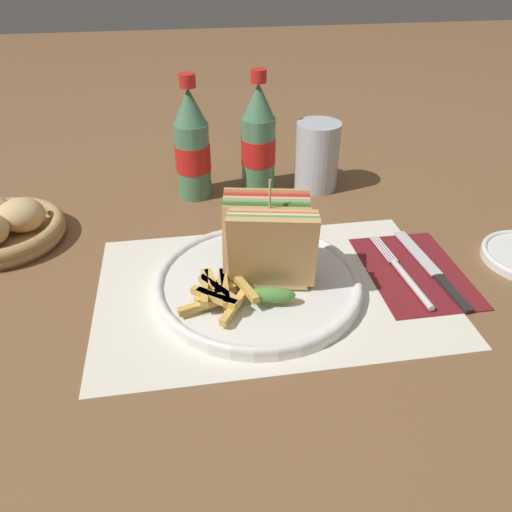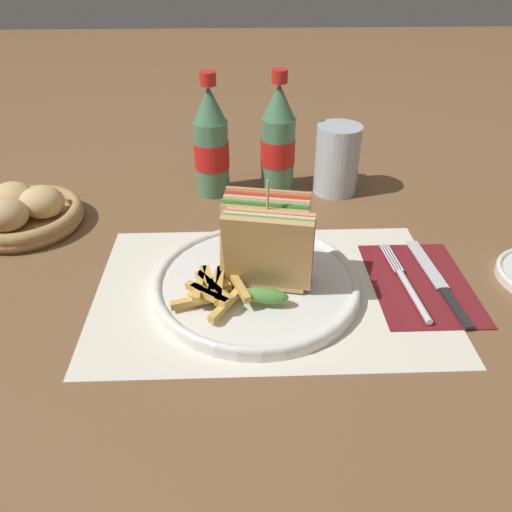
# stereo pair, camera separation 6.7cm
# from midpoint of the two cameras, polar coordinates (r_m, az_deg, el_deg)

# --- Properties ---
(ground_plane) EXTENTS (4.00, 4.00, 0.00)m
(ground_plane) POSITION_cam_midpoint_polar(r_m,az_deg,el_deg) (0.67, -3.34, -4.45)
(ground_plane) COLOR brown
(placemat) EXTENTS (0.47, 0.31, 0.00)m
(placemat) POSITION_cam_midpoint_polar(r_m,az_deg,el_deg) (0.68, -1.07, -3.85)
(placemat) COLOR silver
(placemat) RESTS_ON ground_plane
(plate_main) EXTENTS (0.28, 0.28, 0.02)m
(plate_main) POSITION_cam_midpoint_polar(r_m,az_deg,el_deg) (0.67, -2.59, -3.14)
(plate_main) COLOR white
(plate_main) RESTS_ON ground_plane
(club_sandwich) EXTENTS (0.12, 0.12, 0.15)m
(club_sandwich) POSITION_cam_midpoint_polar(r_m,az_deg,el_deg) (0.64, -1.53, 1.16)
(club_sandwich) COLOR tan
(club_sandwich) RESTS_ON plate_main
(fries_pile) EXTENTS (0.10, 0.10, 0.02)m
(fries_pile) POSITION_cam_midpoint_polar(r_m,az_deg,el_deg) (0.63, -7.31, -4.28)
(fries_pile) COLOR gold
(fries_pile) RESTS_ON plate_main
(napkin) EXTENTS (0.13, 0.19, 0.00)m
(napkin) POSITION_cam_midpoint_polar(r_m,az_deg,el_deg) (0.73, 15.18, -1.76)
(napkin) COLOR maroon
(napkin) RESTS_ON ground_plane
(fork) EXTENTS (0.02, 0.18, 0.01)m
(fork) POSITION_cam_midpoint_polar(r_m,az_deg,el_deg) (0.71, 14.14, -2.31)
(fork) COLOR silver
(fork) RESTS_ON napkin
(knife) EXTENTS (0.03, 0.20, 0.00)m
(knife) POSITION_cam_midpoint_polar(r_m,az_deg,el_deg) (0.74, 16.97, -1.44)
(knife) COLOR black
(knife) RESTS_ON napkin
(coke_bottle_near) EXTENTS (0.06, 0.06, 0.21)m
(coke_bottle_near) POSITION_cam_midpoint_polar(r_m,az_deg,el_deg) (0.89, -9.51, 12.16)
(coke_bottle_near) COLOR #4C7F5B
(coke_bottle_near) RESTS_ON ground_plane
(coke_bottle_far) EXTENTS (0.06, 0.06, 0.21)m
(coke_bottle_far) POSITION_cam_midpoint_polar(r_m,az_deg,el_deg) (0.91, -1.90, 13.01)
(coke_bottle_far) COLOR #4C7F5B
(coke_bottle_far) RESTS_ON ground_plane
(glass_near) EXTENTS (0.08, 0.08, 0.12)m
(glass_near) POSITION_cam_midpoint_polar(r_m,az_deg,el_deg) (0.93, 4.86, 10.77)
(glass_near) COLOR silver
(glass_near) RESTS_ON ground_plane
(bread_basket) EXTENTS (0.19, 0.19, 0.06)m
(bread_basket) POSITION_cam_midpoint_polar(r_m,az_deg,el_deg) (0.88, -29.07, 2.72)
(bread_basket) COLOR #AD8451
(bread_basket) RESTS_ON ground_plane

